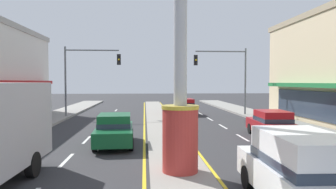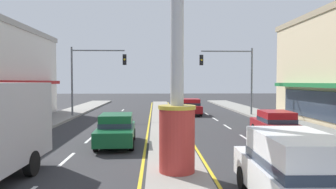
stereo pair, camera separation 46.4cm
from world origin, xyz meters
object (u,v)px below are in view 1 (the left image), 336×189
(suv_far_left_oncoming, at_px, (301,170))
(traffic_light_left_side, at_px, (86,69))
(sedan_far_right_lane, at_px, (115,129))
(sedan_mid_left_lane, at_px, (185,106))
(district_sign, at_px, (180,54))
(sedan_near_left_lane, at_px, (272,124))
(traffic_light_right_side, at_px, (227,70))

(suv_far_left_oncoming, bearing_deg, traffic_light_left_side, 113.74)
(sedan_far_right_lane, relative_size, sedan_mid_left_lane, 1.01)
(district_sign, relative_size, traffic_light_left_side, 1.24)
(district_sign, bearing_deg, sedan_near_left_lane, 48.34)
(district_sign, distance_m, sedan_far_right_lane, 6.76)
(district_sign, bearing_deg, sedan_far_right_lane, 116.93)
(traffic_light_left_side, bearing_deg, sedan_far_right_lane, -73.49)
(sedan_mid_left_lane, bearing_deg, suv_far_left_oncoming, -90.00)
(district_sign, distance_m, traffic_light_left_side, 18.44)
(traffic_light_right_side, bearing_deg, traffic_light_left_side, -178.86)
(sedan_far_right_lane, height_order, suv_far_left_oncoming, suv_far_left_oncoming)
(sedan_far_right_lane, relative_size, sedan_near_left_lane, 0.99)
(traffic_light_right_side, distance_m, sedan_near_left_lane, 11.43)
(sedan_mid_left_lane, xyz_separation_m, suv_far_left_oncoming, (-0.00, -22.31, 0.20))
(district_sign, height_order, sedan_mid_left_lane, district_sign)
(sedan_near_left_lane, relative_size, suv_far_left_oncoming, 0.95)
(suv_far_left_oncoming, bearing_deg, traffic_light_right_side, 80.10)
(traffic_light_left_side, bearing_deg, district_sign, -70.17)
(sedan_far_right_lane, bearing_deg, district_sign, -63.07)
(sedan_near_left_lane, bearing_deg, sedan_far_right_lane, -170.51)
(suv_far_left_oncoming, bearing_deg, district_sign, 132.15)
(district_sign, height_order, sedan_far_right_lane, district_sign)
(traffic_light_right_side, distance_m, suv_far_left_oncoming, 21.11)
(traffic_light_left_side, relative_size, traffic_light_right_side, 1.00)
(sedan_near_left_lane, bearing_deg, traffic_light_right_side, 88.48)
(traffic_light_left_side, relative_size, sedan_mid_left_lane, 1.44)
(sedan_mid_left_lane, relative_size, suv_far_left_oncoming, 0.93)
(sedan_near_left_lane, relative_size, sedan_mid_left_lane, 1.02)
(sedan_far_right_lane, bearing_deg, traffic_light_right_side, 54.09)
(sedan_near_left_lane, bearing_deg, sedan_mid_left_lane, 104.60)
(suv_far_left_oncoming, bearing_deg, sedan_mid_left_lane, 90.00)
(traffic_light_right_side, bearing_deg, suv_far_left_oncoming, -99.90)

